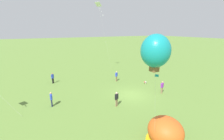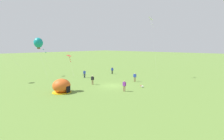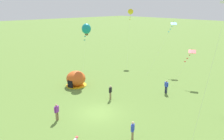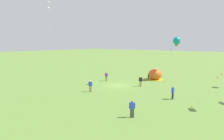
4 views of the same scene
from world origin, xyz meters
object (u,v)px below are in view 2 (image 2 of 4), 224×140
object	(u,v)px
popup_tent	(62,86)
toddler_crawling	(142,86)
kite_red	(69,56)
kite_teal	(38,43)
kite_cyan	(36,43)
person_near_tent	(92,79)
person_with_toddler	(135,77)
person_watching_sky	(112,70)
kite_white	(151,20)
person_strolling	(124,85)
person_center_field	(84,73)

from	to	relation	value
popup_tent	toddler_crawling	bearing A→B (deg)	-33.36
kite_red	kite_teal	xyz separation A→B (m)	(-11.63, -9.34, 3.04)
kite_cyan	kite_teal	world-z (taller)	kite_teal
person_near_tent	person_with_toddler	distance (m)	8.46
kite_red	kite_cyan	bearing A→B (deg)	144.94
person_watching_sky	person_with_toddler	xyz separation A→B (m)	(-3.89, -9.53, 0.00)
person_near_tent	kite_teal	xyz separation A→B (m)	(-8.31, 2.74, 6.52)
popup_tent	toddler_crawling	world-z (taller)	popup_tent
kite_red	kite_cyan	world-z (taller)	kite_cyan
kite_red	kite_white	size ratio (longest dim) A/B	0.38
person_watching_sky	kite_cyan	size ratio (longest dim) A/B	0.21
person_near_tent	toddler_crawling	bearing A→B (deg)	-60.65
person_watching_sky	kite_teal	world-z (taller)	kite_teal
toddler_crawling	person_watching_sky	xyz separation A→B (m)	(6.93, 13.13, 0.79)
person_strolling	kite_teal	distance (m)	14.61
person_watching_sky	person_center_field	bearing A→B (deg)	172.27
person_near_tent	kite_cyan	world-z (taller)	kite_cyan
person_center_field	kite_white	world-z (taller)	kite_white
person_strolling	kite_white	bearing A→B (deg)	14.20
person_near_tent	person_strolling	bearing A→B (deg)	-88.17
person_with_toddler	person_near_tent	bearing A→B (deg)	150.80
kite_cyan	person_strolling	bearing A→B (deg)	-83.11
kite_white	person_with_toddler	bearing A→B (deg)	-177.07
person_near_tent	kite_cyan	bearing A→B (deg)	99.10
person_watching_sky	kite_white	world-z (taller)	kite_white
person_center_field	person_with_toddler	size ratio (longest dim) A/B	1.00
kite_cyan	kite_red	bearing A→B (deg)	-35.06
person_near_tent	kite_cyan	xyz separation A→B (m)	(-2.60, 16.24, 6.61)
person_watching_sky	kite_cyan	world-z (taller)	kite_cyan
toddler_crawling	person_watching_sky	world-z (taller)	person_watching_sky
person_watching_sky	kite_teal	distance (m)	20.81
person_strolling	kite_white	distance (m)	17.82
kite_red	kite_white	world-z (taller)	kite_white
kite_white	kite_cyan	size ratio (longest dim) A/B	1.61
person_with_toddler	kite_cyan	xyz separation A→B (m)	(-9.98, 20.37, 6.61)
person_center_field	kite_teal	xyz separation A→B (m)	(-11.68, -3.74, 6.52)
kite_white	person_strolling	bearing A→B (deg)	-165.80
person_strolling	kite_teal	world-z (taller)	kite_teal
kite_red	person_center_field	bearing A→B (deg)	-89.56
toddler_crawling	kite_white	world-z (taller)	kite_white
person_with_toddler	kite_white	xyz separation A→B (m)	(6.08, 0.31, 11.45)
person_strolling	kite_white	xyz separation A→B (m)	(13.23, 3.35, 11.45)
person_watching_sky	person_strolling	size ratio (longest dim) A/B	1.00
person_near_tent	kite_red	xyz separation A→B (m)	(3.32, 12.08, 3.48)
person_near_tent	kite_white	world-z (taller)	kite_white
person_center_field	kite_white	size ratio (longest dim) A/B	0.13
person_center_field	person_watching_sky	xyz separation A→B (m)	(7.91, -1.07, 0.00)
toddler_crawling	person_with_toddler	bearing A→B (deg)	49.77
kite_red	person_watching_sky	bearing A→B (deg)	-40.01
kite_teal	person_watching_sky	bearing A→B (deg)	7.75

